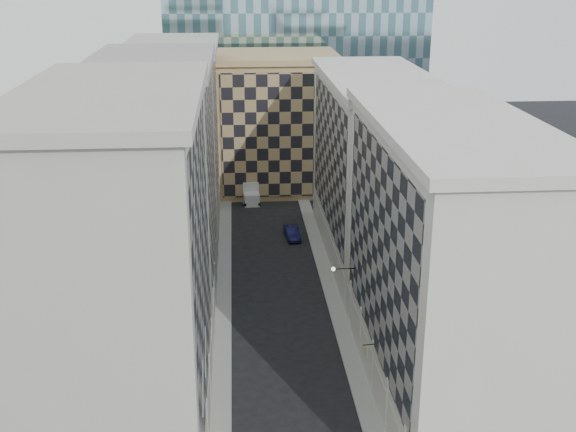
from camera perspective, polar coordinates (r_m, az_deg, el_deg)
name	(u,v)px	position (r m, az deg, el deg)	size (l,w,h in m)	color
sidewalk_west	(223,306)	(68.35, -5.13, -7.11)	(1.50, 100.00, 0.15)	#989892
sidewalk_east	(335,302)	(68.92, 3.70, -6.83)	(1.50, 100.00, 0.15)	#989892
bldg_left_a	(125,277)	(46.68, -12.75, -4.75)	(10.80, 22.80, 23.70)	#A7A396
bldg_left_b	(159,183)	(67.34, -10.19, 2.56)	(10.80, 22.80, 22.70)	gray
bldg_left_c	(176,134)	(88.65, -8.83, 6.39)	(10.80, 22.80, 21.70)	#A7A396
bldg_right_a	(445,264)	(52.46, 12.28, -3.72)	(10.80, 26.80, 20.70)	beige
bldg_right_b	(374,168)	(77.40, 6.80, 3.82)	(10.80, 28.80, 19.70)	beige
tan_block	(276,122)	(101.42, -0.93, 7.47)	(16.80, 14.80, 18.80)	tan
flagpoles_left	(204,369)	(43.53, -6.65, -11.95)	(0.10, 6.33, 2.33)	gray
bracket_lamp	(335,269)	(60.83, 3.77, -4.19)	(1.98, 0.36, 0.36)	black
box_truck	(250,192)	(97.11, -2.99, 1.88)	(2.39, 5.25, 2.82)	silver
dark_car	(292,233)	(84.07, 0.32, -1.32)	(1.49, 4.26, 1.40)	#10113B
shop_sign	(366,350)	(53.82, 6.20, -10.46)	(0.89, 0.78, 0.86)	black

